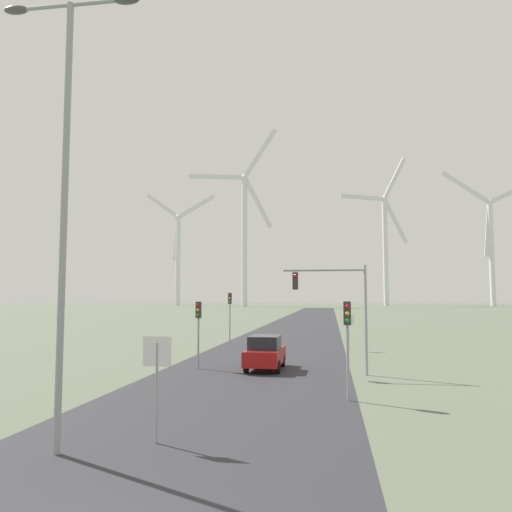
% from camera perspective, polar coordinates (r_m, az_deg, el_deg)
% --- Properties ---
extents(road_surface, '(10.00, 240.00, 0.01)m').
position_cam_1_polar(road_surface, '(55.09, 4.35, -8.74)').
color(road_surface, '#2D2D33').
rests_on(road_surface, ground).
extents(streetlamp, '(3.89, 0.32, 11.85)m').
position_cam_1_polar(streetlamp, '(14.16, -20.95, 9.47)').
color(streetlamp, '#93999E').
rests_on(streetlamp, ground).
extents(stop_sign_near, '(0.81, 0.07, 2.85)m').
position_cam_1_polar(stop_sign_near, '(14.13, -11.25, -12.46)').
color(stop_sign_near, '#93999E').
rests_on(stop_sign_near, ground).
extents(stop_sign_far, '(0.81, 0.07, 2.68)m').
position_cam_1_polar(stop_sign_far, '(37.47, 10.54, -7.73)').
color(stop_sign_far, '#93999E').
rests_on(stop_sign_far, ground).
extents(traffic_light_post_near_left, '(0.28, 0.34, 3.66)m').
position_cam_1_polar(traffic_light_post_near_left, '(27.84, -6.60, -7.20)').
color(traffic_light_post_near_left, '#93999E').
rests_on(traffic_light_post_near_left, ground).
extents(traffic_light_post_near_right, '(0.28, 0.33, 3.74)m').
position_cam_1_polar(traffic_light_post_near_right, '(19.58, 10.40, -8.05)').
color(traffic_light_post_near_right, '#93999E').
rests_on(traffic_light_post_near_right, ground).
extents(traffic_light_post_mid_left, '(0.28, 0.33, 4.24)m').
position_cam_1_polar(traffic_light_post_mid_left, '(41.59, -3.01, -5.81)').
color(traffic_light_post_mid_left, '#93999E').
rests_on(traffic_light_post_mid_left, ground).
extents(traffic_light_mast_overhead, '(4.25, 0.35, 5.54)m').
position_cam_1_polar(traffic_light_mast_overhead, '(25.89, 9.07, -4.55)').
color(traffic_light_mast_overhead, '#93999E').
rests_on(traffic_light_mast_overhead, ground).
extents(car_approaching, '(1.89, 4.14, 1.83)m').
position_cam_1_polar(car_approaching, '(27.43, 1.05, -10.98)').
color(car_approaching, maroon).
rests_on(car_approaching, ground).
extents(wind_turbine_far_left, '(34.88, 7.80, 52.34)m').
position_cam_1_polar(wind_turbine_far_left, '(229.50, -8.89, 0.76)').
color(wind_turbine_far_left, silver).
rests_on(wind_turbine_far_left, ground).
extents(wind_turbine_left, '(35.79, 2.60, 71.03)m').
position_cam_1_polar(wind_turbine_left, '(197.81, -1.32, 3.43)').
color(wind_turbine_left, silver).
rests_on(wind_turbine_left, ground).
extents(wind_turbine_center, '(30.45, 16.85, 67.30)m').
position_cam_1_polar(wind_turbine_center, '(228.65, 14.54, 1.93)').
color(wind_turbine_center, silver).
rests_on(wind_turbine_center, ground).
extents(wind_turbine_right, '(40.96, 2.60, 58.01)m').
position_cam_1_polar(wind_turbine_right, '(233.01, 25.28, 1.68)').
color(wind_turbine_right, silver).
rests_on(wind_turbine_right, ground).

